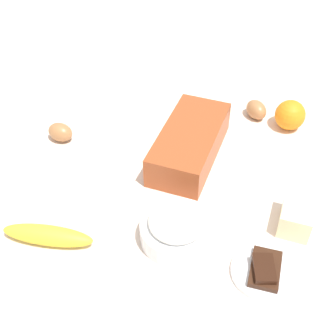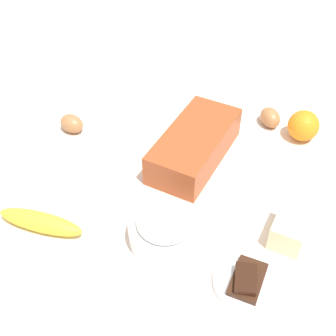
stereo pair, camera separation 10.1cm
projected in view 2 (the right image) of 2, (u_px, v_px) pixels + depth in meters
ground_plane at (168, 183)px, 1.05m from camera, size 2.40×2.40×0.02m
loaf_pan at (195, 145)px, 1.07m from camera, size 0.30×0.18×0.08m
flour_bowl at (165, 228)px, 0.89m from camera, size 0.15×0.15×0.08m
banana at (40, 222)px, 0.93m from camera, size 0.04×0.19×0.04m
orange_fruit at (303, 126)px, 1.13m from camera, size 0.08×0.08×0.08m
butter_block at (290, 230)px, 0.90m from camera, size 0.10×0.08×0.06m
egg_near_butter at (270, 117)px, 1.18m from camera, size 0.08×0.08×0.05m
egg_beside_bowl at (72, 124)px, 1.16m from camera, size 0.06×0.08×0.05m
chocolate_plate at (247, 281)px, 0.83m from camera, size 0.13×0.13×0.03m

